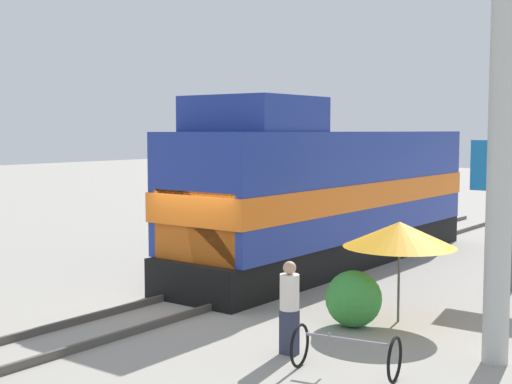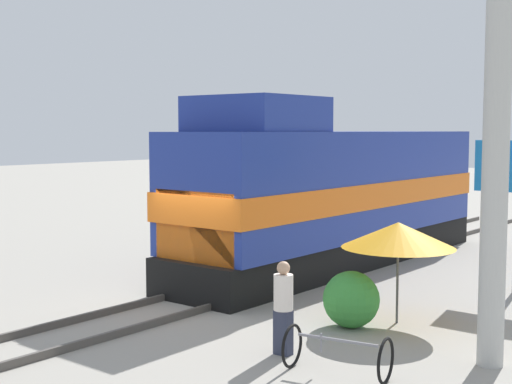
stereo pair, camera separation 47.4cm
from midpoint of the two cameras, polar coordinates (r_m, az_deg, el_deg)
The scene contains 9 objects.
ground_plane at distance 16.62m, azimuth -4.84°, elevation -8.61°, with size 120.00×120.00×0.00m, color gray.
rail_near at distance 17.08m, azimuth -6.66°, elevation -8.00°, with size 0.08×36.55×0.15m, color #4C4742.
rail_far at distance 16.15m, azimuth -2.92°, elevation -8.73°, with size 0.08×36.55×0.15m, color #4C4742.
locomotive at distance 20.51m, azimuth 5.04°, elevation -0.23°, with size 2.86×12.69×4.72m.
utility_pole at distance 12.32m, azimuth 18.15°, elevation 10.18°, with size 1.80×0.43×10.03m.
vendor_umbrella at distance 14.65m, azimuth 10.50°, elevation -3.36°, with size 2.29×2.29×2.06m.
shrub_cluster at distance 14.38m, azimuth 6.87°, elevation -8.48°, with size 1.13×1.13×1.13m, color #388C38.
person_bystander at distance 12.50m, azimuth 1.59°, elevation -8.97°, with size 0.34×0.34×1.64m.
bicycle at distance 11.69m, azimuth 6.00°, elevation -12.60°, with size 1.75×1.01×0.73m.
Camera 1 is at (10.59, -12.18, 3.89)m, focal length 50.00 mm.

